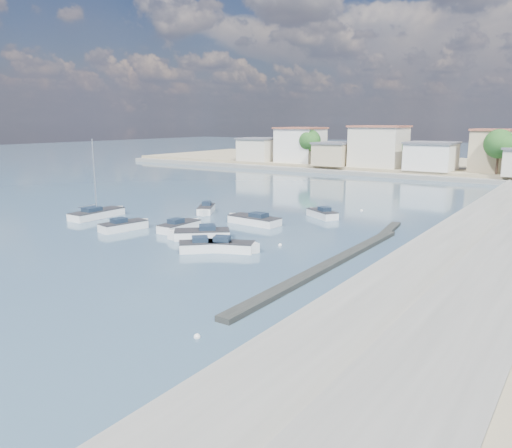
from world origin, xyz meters
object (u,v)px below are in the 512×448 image
at_px(motorboat_b, 208,247).
at_px(motorboat_g, 206,210).
at_px(motorboat_c, 252,220).
at_px(motorboat_e, 126,226).
at_px(motorboat_f, 321,214).
at_px(motorboat_h, 230,247).
at_px(motorboat_d, 199,235).
at_px(motorboat_a, 181,226).
at_px(sailboat, 99,214).

bearing_deg(motorboat_b, motorboat_g, 130.71).
relative_size(motorboat_c, motorboat_e, 1.20).
relative_size(motorboat_f, motorboat_h, 0.91).
bearing_deg(motorboat_h, motorboat_c, 115.74).
bearing_deg(motorboat_d, motorboat_b, -39.56).
height_order(motorboat_b, motorboat_e, same).
relative_size(motorboat_c, motorboat_d, 1.23).
bearing_deg(motorboat_c, motorboat_f, 59.46).
distance_m(motorboat_d, motorboat_g, 13.13).
height_order(motorboat_e, motorboat_g, same).
relative_size(motorboat_d, motorboat_h, 1.05).
distance_m(motorboat_a, motorboat_e, 5.62).
relative_size(motorboat_b, motorboat_f, 0.97).
distance_m(motorboat_b, motorboat_d, 4.66).
relative_size(motorboat_e, motorboat_g, 1.20).
bearing_deg(motorboat_f, motorboat_g, -156.84).
xyz_separation_m(motorboat_g, motorboat_h, (13.15, -12.46, -0.00)).
xyz_separation_m(motorboat_b, motorboat_f, (0.97, 18.76, 0.00)).
height_order(motorboat_a, sailboat, sailboat).
height_order(motorboat_b, motorboat_g, same).
bearing_deg(motorboat_a, motorboat_g, 115.13).
xyz_separation_m(motorboat_c, motorboat_d, (-0.19, -8.38, -0.00)).
bearing_deg(motorboat_a, motorboat_b, -32.28).
xyz_separation_m(motorboat_f, sailboat, (-20.82, -14.24, 0.03)).
distance_m(motorboat_a, motorboat_c, 7.78).
xyz_separation_m(motorboat_a, motorboat_h, (9.07, -3.76, -0.00)).
xyz_separation_m(motorboat_b, motorboat_c, (-3.40, 11.35, 0.00)).
bearing_deg(sailboat, motorboat_a, 0.85).
xyz_separation_m(motorboat_c, motorboat_g, (-8.14, 2.06, 0.00)).
bearing_deg(motorboat_c, motorboat_b, -73.30).
xyz_separation_m(motorboat_d, motorboat_g, (-7.95, 10.45, 0.00)).
relative_size(motorboat_a, motorboat_c, 0.81).
distance_m(motorboat_f, sailboat, 25.22).
bearing_deg(motorboat_e, motorboat_g, 86.59).
relative_size(motorboat_a, motorboat_b, 1.19).
relative_size(motorboat_b, sailboat, 0.48).
height_order(motorboat_a, motorboat_b, same).
bearing_deg(motorboat_g, motorboat_c, -14.24).
bearing_deg(motorboat_e, motorboat_f, 52.17).
bearing_deg(sailboat, motorboat_g, 46.92).
height_order(motorboat_c, motorboat_f, same).
height_order(motorboat_c, motorboat_e, same).
height_order(motorboat_c, motorboat_h, same).
bearing_deg(motorboat_h, motorboat_d, 158.81).
height_order(motorboat_a, motorboat_d, same).
height_order(motorboat_a, motorboat_g, same).
distance_m(motorboat_h, sailboat, 21.75).
distance_m(motorboat_b, sailboat, 20.36).
relative_size(motorboat_b, motorboat_g, 0.98).
distance_m(motorboat_c, motorboat_e, 13.04).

